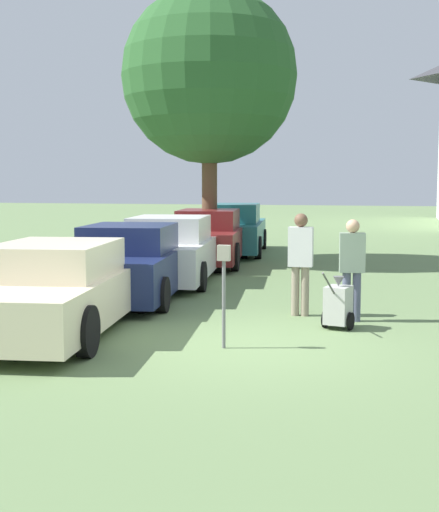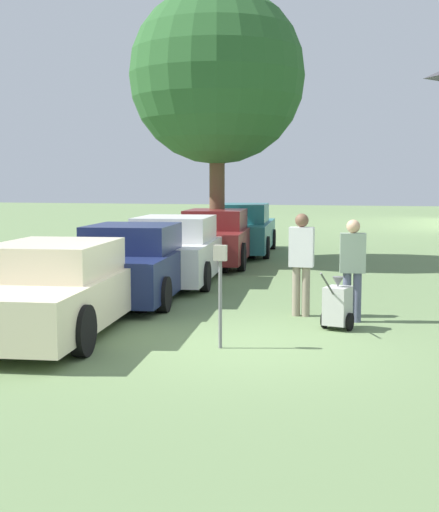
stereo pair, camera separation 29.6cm
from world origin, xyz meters
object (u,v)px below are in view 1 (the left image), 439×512
Objects in this scene: parked_car_navy at (132,265)px; person_worker at (301,257)px; parked_car_maroon at (209,239)px; parked_car_white at (171,251)px; parked_car_cream at (59,289)px; equipment_cart at (338,305)px; person_supervisor at (352,264)px; parked_car_teal at (233,231)px; parking_meter at (224,277)px.

person_worker is at bearing -23.24° from parked_car_navy.
person_worker is (3.50, -7.20, 0.30)m from parked_car_maroon.
parked_car_white is 1.00× the size of parked_car_maroon.
parked_car_cream is 4.14m from person_worker.
equipment_cart is (4.23, -1.97, -0.30)m from parked_car_navy.
parked_car_cream is 1.12× the size of parked_car_navy.
parked_car_cream is at bearing -97.32° from parked_car_white.
parked_car_navy is at bearing 169.11° from equipment_cart.
person_supervisor is (0.90, -0.30, -0.05)m from person_worker.
equipment_cart is (4.23, -8.17, -0.34)m from parked_car_maroon.
parked_car_maroon is at bearing 131.41° from equipment_cart.
parked_car_teal reaches higher than parking_meter.
person_worker reaches higher than parked_car_navy.
parked_car_teal is at bearing -75.09° from person_supervisor.
parked_car_navy is 0.92× the size of parked_car_maroon.
person_supervisor reaches higher than parking_meter.
parked_car_maroon is 3.08m from parked_car_teal.
person_worker is 1.79× the size of equipment_cart.
parked_car_navy is 2.71× the size of person_worker.
parked_car_white is at bearing 146.75° from equipment_cart.
parked_car_maroon is at bearing -64.24° from person_worker.
parking_meter is at bearing -85.31° from parked_car_teal.
parking_meter is (2.76, -0.50, 0.35)m from parked_car_cream.
parked_car_maroon is at bearing -67.28° from person_supervisor.
equipment_cart is (1.47, 1.72, -0.62)m from parking_meter.
equipment_cart is at bearing -76.73° from parked_car_teal.
person_worker is at bearing 74.67° from parking_meter.
person_supervisor reaches higher than equipment_cart.
parked_car_white is 6.89m from parking_meter.
parked_car_cream is at bearing -97.31° from parked_car_navy.
person_supervisor is at bearing -23.76° from parked_car_navy.
parked_car_navy is 3.65m from person_worker.
person_supervisor is 1.71× the size of equipment_cart.
equipment_cart is (4.23, -4.58, -0.32)m from parked_car_white.
person_worker is 1.37m from equipment_cart.
parked_car_teal is at bearing 82.67° from parked_car_white.
person_supervisor is (4.40, -10.58, 0.24)m from parked_car_teal.
parked_car_white is at bearing 82.68° from parked_car_cream.
parked_car_teal is 3.64× the size of parking_meter.
parked_car_maroon is 9.20m from equipment_cart.
parked_car_white is 5.89m from person_supervisor.
parked_car_navy is at bearing -97.34° from parked_car_white.
parking_meter is at bearing -116.37° from equipment_cart.
parking_meter is 2.34m from equipment_cart.
parked_car_cream is 1.03× the size of parked_car_maroon.
parked_car_maroon is 0.99× the size of parked_car_teal.
parked_car_navy reaches higher than equipment_cart.
equipment_cart is at bearing -54.63° from parked_car_white.
person_supervisor reaches higher than parked_car_cream.
person_worker is 0.95m from person_supervisor.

